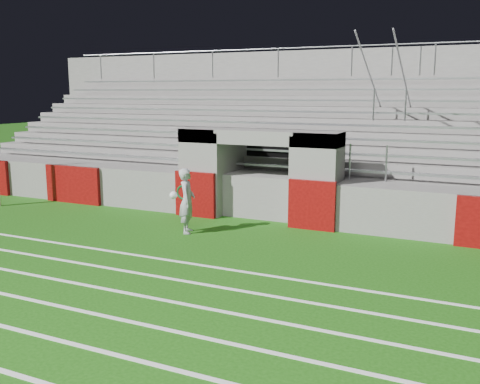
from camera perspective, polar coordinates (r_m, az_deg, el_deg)
The scene contains 5 objects.
ground at distance 12.73m, azimuth -4.27°, elevation -6.17°, with size 90.00×90.00×0.00m, color #174E0D.
field_markings at distance 8.99m, azimuth -20.54°, elevation -14.15°, with size 28.00×8.09×0.01m.
stadium_structure at distance 19.64m, azimuth 7.13°, elevation 4.19°, with size 26.00×8.48×5.42m.
goalkeeper_with_ball at distance 14.08m, azimuth -5.69°, elevation -0.93°, with size 0.77×0.74×1.72m.
hose_coil at distance 16.09m, azimuth -5.98°, elevation 0.06°, with size 0.57×0.15×0.57m.
Camera 1 is at (6.00, -10.61, 3.68)m, focal length 40.00 mm.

